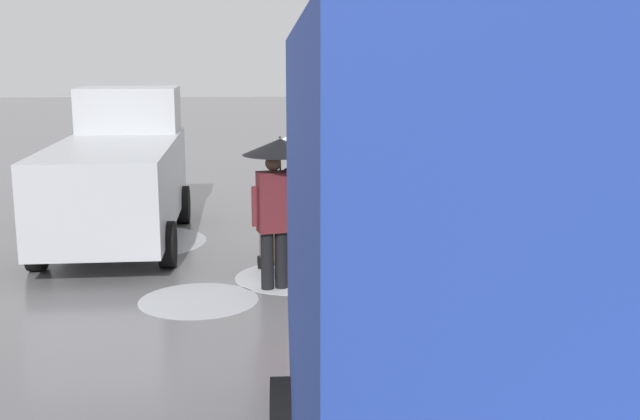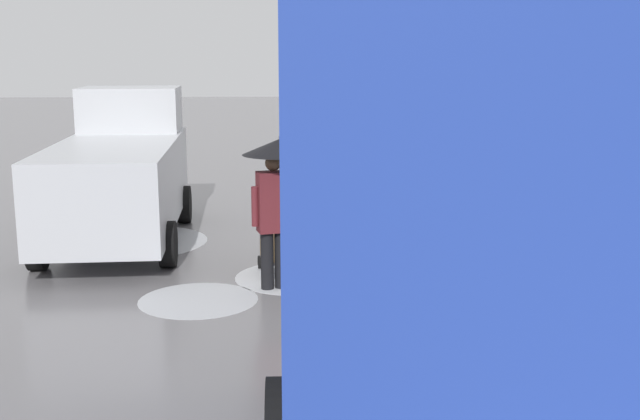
% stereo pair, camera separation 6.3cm
% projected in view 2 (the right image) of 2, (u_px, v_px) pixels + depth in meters
% --- Properties ---
extents(ground_plane, '(90.00, 90.00, 0.00)m').
position_uv_depth(ground_plane, '(362.00, 255.00, 12.95)').
color(ground_plane, slate).
extents(slush_patch_near_cluster, '(2.55, 2.55, 0.01)m').
position_uv_depth(slush_patch_near_cluster, '(134.00, 242.00, 13.84)').
color(slush_patch_near_cluster, '#ADAFB5').
rests_on(slush_patch_near_cluster, ground).
extents(slush_patch_under_van, '(1.91, 1.91, 0.01)m').
position_uv_depth(slush_patch_under_van, '(439.00, 234.00, 14.41)').
color(slush_patch_under_van, '#ADAFB5').
rests_on(slush_patch_under_van, ground).
extents(slush_patch_mid_street, '(1.60, 1.60, 0.01)m').
position_uv_depth(slush_patch_mid_street, '(198.00, 300.00, 10.61)').
color(slush_patch_mid_street, '#ADAFB5').
rests_on(slush_patch_mid_street, ground).
extents(slush_patch_far_side, '(1.81, 1.81, 0.01)m').
position_uv_depth(slush_patch_far_side, '(296.00, 277.00, 11.67)').
color(slush_patch_far_side, silver).
rests_on(slush_patch_far_side, ground).
extents(cargo_van_parked_right, '(2.41, 5.44, 2.60)m').
position_uv_depth(cargo_van_parked_right, '(120.00, 174.00, 13.76)').
color(cargo_van_parked_right, '#B7BABF').
rests_on(cargo_van_parked_right, ground).
extents(box_truck_background, '(2.75, 8.27, 3.38)m').
position_uv_depth(box_truck_background, '(529.00, 330.00, 3.89)').
color(box_truck_background, navy).
rests_on(box_truck_background, ground).
extents(shopping_cart_vendor, '(0.80, 0.96, 1.02)m').
position_uv_depth(shopping_cart_vendor, '(354.00, 236.00, 11.83)').
color(shopping_cart_vendor, '#B2B2B7').
rests_on(shopping_cart_vendor, ground).
extents(hand_dolly_boxes, '(0.60, 0.77, 1.32)m').
position_uv_depth(hand_dolly_boxes, '(278.00, 243.00, 11.84)').
color(hand_dolly_boxes, '#515156').
rests_on(hand_dolly_boxes, ground).
extents(pedestrian_pink_side, '(1.04, 1.04, 2.15)m').
position_uv_depth(pedestrian_pink_side, '(374.00, 159.00, 12.70)').
color(pedestrian_pink_side, black).
rests_on(pedestrian_pink_side, ground).
extents(pedestrian_black_side, '(1.04, 1.04, 2.15)m').
position_uv_depth(pedestrian_black_side, '(277.00, 177.00, 10.85)').
color(pedestrian_black_side, black).
rests_on(pedestrian_black_side, ground).
extents(pedestrian_white_side, '(1.04, 1.04, 2.15)m').
position_uv_depth(pedestrian_white_side, '(316.00, 157.00, 12.86)').
color(pedestrian_white_side, black).
rests_on(pedestrian_white_side, ground).
extents(pedestrian_far_side, '(1.04, 1.04, 2.15)m').
position_uv_depth(pedestrian_far_side, '(441.00, 169.00, 11.61)').
color(pedestrian_far_side, black).
rests_on(pedestrian_far_side, ground).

